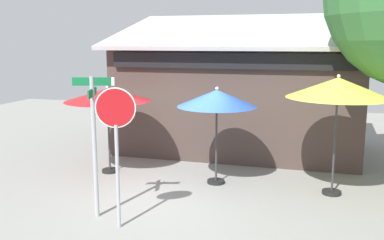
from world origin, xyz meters
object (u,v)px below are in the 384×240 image
object	(u,v)px
patio_umbrella_royal_blue_center	(217,99)
patio_umbrella_mustard_right	(338,88)
street_sign_post	(94,134)
stop_sign	(116,132)
patio_umbrella_crimson_left	(107,96)

from	to	relation	value
patio_umbrella_royal_blue_center	patio_umbrella_mustard_right	bearing A→B (deg)	-0.70
street_sign_post	patio_umbrella_mustard_right	distance (m)	5.45
patio_umbrella_mustard_right	stop_sign	bearing A→B (deg)	-142.93
stop_sign	patio_umbrella_mustard_right	world-z (taller)	patio_umbrella_mustard_right
patio_umbrella_crimson_left	patio_umbrella_royal_blue_center	world-z (taller)	patio_umbrella_royal_blue_center
patio_umbrella_crimson_left	patio_umbrella_mustard_right	bearing A→B (deg)	-1.58
patio_umbrella_crimson_left	patio_umbrella_royal_blue_center	xyz separation A→B (m)	(3.01, -0.13, 0.03)
stop_sign	patio_umbrella_mustard_right	distance (m)	5.08
street_sign_post	patio_umbrella_crimson_left	world-z (taller)	street_sign_post
street_sign_post	patio_umbrella_mustard_right	xyz separation A→B (m)	(4.68, 2.68, 0.76)
street_sign_post	patio_umbrella_crimson_left	size ratio (longest dim) A/B	1.21
street_sign_post	patio_umbrella_royal_blue_center	world-z (taller)	street_sign_post
patio_umbrella_royal_blue_center	patio_umbrella_crimson_left	bearing A→B (deg)	177.60
street_sign_post	patio_umbrella_mustard_right	size ratio (longest dim) A/B	1.02
stop_sign	patio_umbrella_crimson_left	size ratio (longest dim) A/B	1.14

